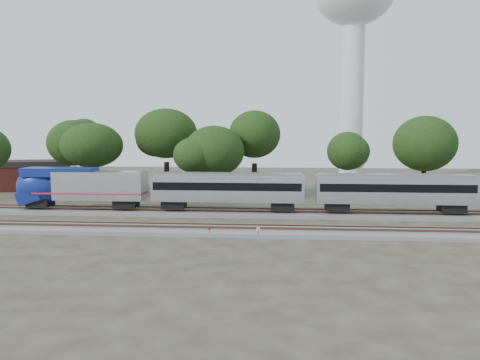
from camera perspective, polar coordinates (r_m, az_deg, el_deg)
The scene contains 15 objects.
ground at distance 50.98m, azimuth -5.51°, elevation -5.34°, with size 160.00×160.00×0.00m, color #383328.
track_far at distance 56.75m, azimuth -4.45°, elevation -3.96°, with size 160.00×5.00×0.73m.
track_near at distance 47.08m, azimuth -6.36°, elevation -6.04°, with size 160.00×5.00×0.73m.
switch_stand_red at distance 44.67m, azimuth -3.76°, elevation -6.18°, with size 0.29×0.05×0.91m.
switch_stand_white at distance 44.02m, azimuth 2.24°, elevation -6.24°, with size 0.33×0.06×1.04m.
switch_lever at distance 44.98m, azimuth 3.90°, elevation -6.65°, with size 0.50×0.30×0.30m, color #512D19.
water_tower at distance 97.18m, azimuth 13.72°, elevation 18.91°, with size 15.61×15.61×43.22m.
brick_building at distance 87.61m, azimuth -23.63°, elevation 0.57°, with size 11.79×9.56×4.98m.
tree_1 at distance 78.51m, azimuth -19.58°, elevation 4.26°, with size 8.25×8.25×11.64m.
tree_2 at distance 72.43m, azimuth -17.61°, elevation 4.04°, with size 8.05×8.05×11.34m.
tree_3 at distance 73.72m, azimuth -8.99°, elevation 5.61°, with size 9.78×9.78×13.79m.
tree_4 at distance 65.66m, azimuth -3.17°, elevation 3.53°, with size 7.33×7.33×10.33m.
tree_5 at distance 70.75m, azimuth 1.79°, elevation 5.58°, with size 9.67×9.67×13.63m.
tree_6 at distance 68.40m, azimuth 12.97°, elevation 3.44°, with size 7.27×7.27×10.25m.
tree_7 at distance 78.64m, azimuth 21.60°, elevation 4.14°, with size 8.19×8.19×11.54m.
Camera 1 is at (8.84, -49.21, 9.96)m, focal length 35.00 mm.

